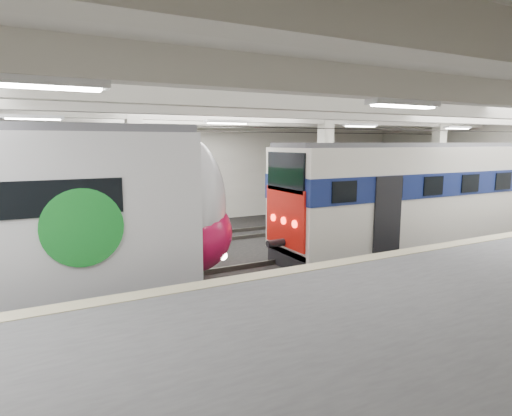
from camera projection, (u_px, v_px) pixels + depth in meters
station_hall at (283, 178)px, 11.84m from camera, size 36.00×24.00×5.75m
older_rer at (420, 194)px, 16.94m from camera, size 12.70×2.80×4.22m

